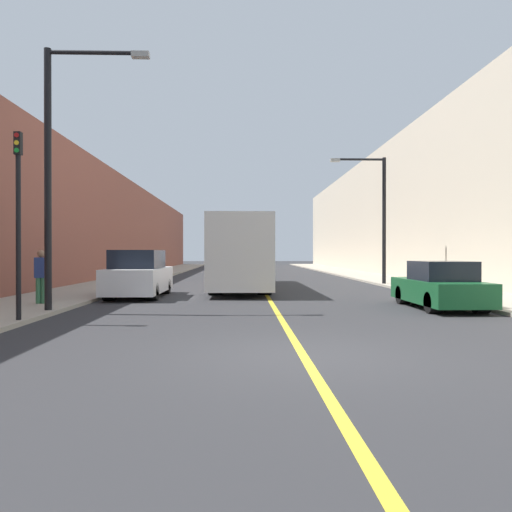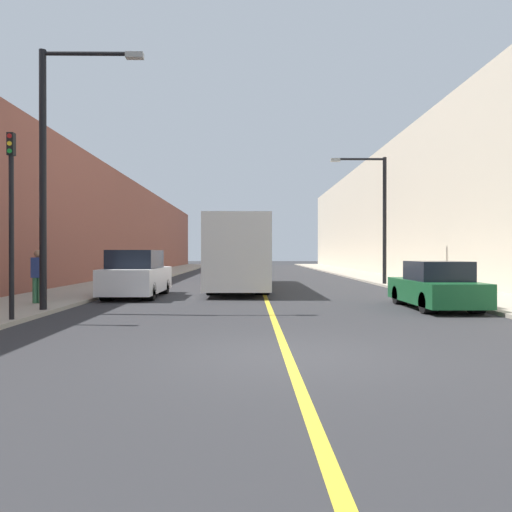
{
  "view_description": "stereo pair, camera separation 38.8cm",
  "coord_description": "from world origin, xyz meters",
  "px_view_note": "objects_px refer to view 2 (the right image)",
  "views": [
    {
      "loc": [
        -1.04,
        -8.32,
        1.72
      ],
      "look_at": [
        -0.27,
        17.98,
        1.57
      ],
      "focal_mm": 35.0,
      "sensor_mm": 36.0,
      "label": 1
    },
    {
      "loc": [
        -0.65,
        -8.33,
        1.72
      ],
      "look_at": [
        -0.27,
        17.98,
        1.57
      ],
      "focal_mm": 35.0,
      "sensor_mm": 36.0,
      "label": 2
    }
  ],
  "objects_px": {
    "bus": "(240,253)",
    "traffic_light": "(11,218)",
    "street_lamp_left": "(53,160)",
    "street_lamp_right": "(379,210)",
    "pedestrian": "(38,276)",
    "parked_suv_left": "(137,275)",
    "car_right_near": "(436,287)"
  },
  "relations": [
    {
      "from": "bus",
      "to": "street_lamp_right",
      "type": "xyz_separation_m",
      "value": [
        7.3,
        1.67,
        2.27
      ]
    },
    {
      "from": "car_right_near",
      "to": "street_lamp_right",
      "type": "xyz_separation_m",
      "value": [
        1.06,
        10.8,
        3.34
      ]
    },
    {
      "from": "street_lamp_right",
      "to": "traffic_light",
      "type": "xyz_separation_m",
      "value": [
        -12.61,
        -13.97,
        -1.44
      ]
    },
    {
      "from": "street_lamp_left",
      "to": "pedestrian",
      "type": "height_order",
      "value": "street_lamp_left"
    },
    {
      "from": "bus",
      "to": "pedestrian",
      "type": "distance_m",
      "value": 10.52
    },
    {
      "from": "street_lamp_left",
      "to": "street_lamp_right",
      "type": "relative_size",
      "value": 1.11
    },
    {
      "from": "parked_suv_left",
      "to": "pedestrian",
      "type": "xyz_separation_m",
      "value": [
        -2.39,
        -3.51,
        0.14
      ]
    },
    {
      "from": "car_right_near",
      "to": "traffic_light",
      "type": "distance_m",
      "value": 12.13
    },
    {
      "from": "pedestrian",
      "to": "car_right_near",
      "type": "bearing_deg",
      "value": -3.51
    },
    {
      "from": "bus",
      "to": "street_lamp_right",
      "type": "distance_m",
      "value": 7.82
    },
    {
      "from": "car_right_near",
      "to": "bus",
      "type": "bearing_deg",
      "value": 124.32
    },
    {
      "from": "parked_suv_left",
      "to": "pedestrian",
      "type": "distance_m",
      "value": 4.25
    },
    {
      "from": "street_lamp_right",
      "to": "car_right_near",
      "type": "bearing_deg",
      "value": -95.61
    },
    {
      "from": "street_lamp_right",
      "to": "traffic_light",
      "type": "distance_m",
      "value": 18.87
    },
    {
      "from": "bus",
      "to": "parked_suv_left",
      "type": "bearing_deg",
      "value": -129.14
    },
    {
      "from": "parked_suv_left",
      "to": "traffic_light",
      "type": "height_order",
      "value": "traffic_light"
    },
    {
      "from": "parked_suv_left",
      "to": "street_lamp_left",
      "type": "xyz_separation_m",
      "value": [
        -1.18,
        -5.35,
        3.53
      ]
    },
    {
      "from": "street_lamp_right",
      "to": "traffic_light",
      "type": "bearing_deg",
      "value": -132.07
    },
    {
      "from": "car_right_near",
      "to": "street_lamp_right",
      "type": "distance_m",
      "value": 11.36
    },
    {
      "from": "parked_suv_left",
      "to": "car_right_near",
      "type": "xyz_separation_m",
      "value": [
        10.19,
        -4.28,
        -0.19
      ]
    },
    {
      "from": "traffic_light",
      "to": "pedestrian",
      "type": "relative_size",
      "value": 2.65
    },
    {
      "from": "street_lamp_left",
      "to": "car_right_near",
      "type": "bearing_deg",
      "value": 5.37
    },
    {
      "from": "street_lamp_left",
      "to": "bus",
      "type": "bearing_deg",
      "value": 63.3
    },
    {
      "from": "bus",
      "to": "traffic_light",
      "type": "xyz_separation_m",
      "value": [
        -5.31,
        -12.3,
        0.83
      ]
    },
    {
      "from": "traffic_light",
      "to": "street_lamp_left",
      "type": "bearing_deg",
      "value": 85.07
    },
    {
      "from": "traffic_light",
      "to": "parked_suv_left",
      "type": "bearing_deg",
      "value": 79.64
    },
    {
      "from": "bus",
      "to": "traffic_light",
      "type": "height_order",
      "value": "traffic_light"
    },
    {
      "from": "bus",
      "to": "street_lamp_left",
      "type": "distance_m",
      "value": 11.72
    },
    {
      "from": "parked_suv_left",
      "to": "street_lamp_right",
      "type": "distance_m",
      "value": 13.38
    },
    {
      "from": "street_lamp_right",
      "to": "pedestrian",
      "type": "distance_m",
      "value": 17.19
    },
    {
      "from": "parked_suv_left",
      "to": "car_right_near",
      "type": "height_order",
      "value": "parked_suv_left"
    },
    {
      "from": "bus",
      "to": "parked_suv_left",
      "type": "xyz_separation_m",
      "value": [
        -3.95,
        -4.85,
        -0.88
      ]
    }
  ]
}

